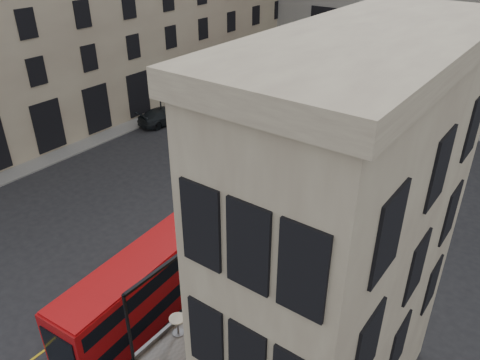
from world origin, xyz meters
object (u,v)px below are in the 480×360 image
Objects in this scene: street_lamp_b at (342,80)px; cafe_table_mid at (236,279)px; pedestrian_d at (473,102)px; cafe_table_far at (290,234)px; pedestrian_a at (267,73)px; cafe_chair_b at (278,294)px; bicycle at (248,169)px; pedestrian_c at (371,99)px; pedestrian_e at (182,120)px; cafe_table_near at (178,323)px; cyclist at (261,145)px; cafe_chair_c at (276,300)px; cafe_chair_d at (326,244)px; car_b at (349,138)px; traffic_light_near at (266,172)px; car_c at (165,115)px; pedestrian_b at (334,85)px; street_lamp_a at (160,100)px; cafe_chair_a at (215,356)px; traffic_light_far at (240,78)px; bus_near at (147,284)px; car_a at (237,121)px; bus_far at (284,81)px.

street_lamp_b is 36.17m from cafe_table_mid.
cafe_table_far is at bearing 159.89° from pedestrian_d.
pedestrian_a is 23.28m from pedestrian_d.
cafe_chair_b is (1.68, 0.41, -0.19)m from cafe_table_mid.
cafe_chair_b reaches higher than bicycle.
cafe_table_far is (8.43, -30.71, 4.11)m from pedestrian_c.
pedestrian_e is 29.47m from cafe_table_near.
pedestrian_c is at bearing 12.88° from cyclist.
pedestrian_d is 1.04× the size of pedestrian_e.
cafe_chair_c is (1.82, 0.10, -0.17)m from cafe_table_mid.
pedestrian_d is 2.02× the size of cafe_chair_d.
pedestrian_d is at bearing -154.31° from pedestrian_c.
traffic_light_near is at bearing -102.08° from car_b.
cafe_table_mid is 0.69× the size of cafe_chair_d.
traffic_light_near is 0.69× the size of car_c.
car_c is 6.25× the size of cafe_chair_c.
pedestrian_b is (-3.69, 22.00, 0.34)m from bicycle.
cafe_table_mid reaches higher than cyclist.
bicycle is at bearing -14.75° from street_lamp_a.
cafe_chair_c is (11.83, -14.72, 4.44)m from bicycle.
cafe_chair_a is at bearing -126.65° from cyclist.
cafe_chair_b reaches higher than cyclist.
street_lamp_b is (9.00, 6.00, -0.03)m from traffic_light_far.
cafe_chair_d reaches higher than street_lamp_b.
pedestrian_d is 2.99× the size of cafe_table_far.
cyclist is at bearing -138.56° from car_b.
car_b is at bearing -14.63° from traffic_light_far.
pedestrian_b is at bearing 102.98° from bus_near.
cafe_chair_a is at bearing -64.25° from cafe_table_mid.
pedestrian_b is 2.30× the size of cafe_table_far.
pedestrian_c is 1.91× the size of cafe_chair_d.
pedestrian_c is (14.38, 16.39, -1.46)m from street_lamp_a.
pedestrian_b is (2.40, 15.30, -0.01)m from car_a.
pedestrian_d is 43.18m from cafe_chair_a.
cafe_table_near is 6.95m from cafe_table_far.
bus_near reaches higher than pedestrian_e.
traffic_light_near is 5.24× the size of cafe_table_near.
traffic_light_far is at bearing 128.68° from cafe_chair_c.
traffic_light_near is at bearing -129.93° from pedestrian_b.
pedestrian_b is at bearing 151.89° from pedestrian_e.
car_a is at bearing 125.48° from cafe_chair_a.
cafe_chair_d reaches higher than traffic_light_far.
car_c is (-6.02, -11.94, -1.57)m from bus_far.
pedestrian_b is 19.64m from pedestrian_e.
street_lamp_b is 36.35m from cafe_chair_b.
cafe_chair_a is at bearing 161.86° from pedestrian_d.
bus_near is 23.87m from pedestrian_e.
pedestrian_e is at bearing 135.21° from cafe_chair_a.
cafe_table_near reaches higher than cafe_table_mid.
bus_near is (6.50, -34.45, -0.16)m from street_lamp_b.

